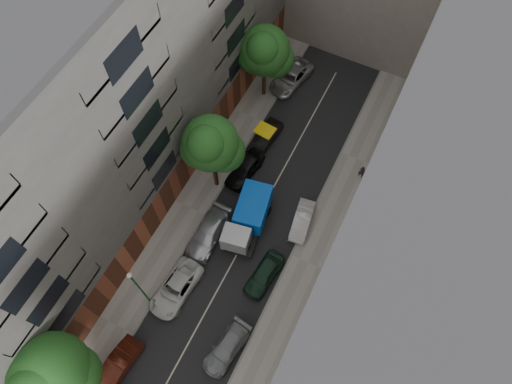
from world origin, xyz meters
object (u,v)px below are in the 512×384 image
Objects in this scene: car_left_3 at (208,233)px; car_right_3 at (302,221)px; tarp_truck at (248,217)px; car_left_5 at (265,138)px; tree_near at (51,376)px; car_left_4 at (245,169)px; car_left_6 at (291,77)px; tree_mid at (211,146)px; car_right_1 at (227,348)px; lamp_post at (138,286)px; tree_far at (265,53)px; car_left_2 at (176,288)px; car_left_1 at (117,366)px; pedestrian at (362,172)px; car_right_2 at (264,274)px.

car_right_3 is (6.40, 4.52, -0.11)m from car_left_3.
tarp_truck is at bearing -161.17° from car_right_3.
car_left_5 is 0.53× the size of tree_near.
car_left_4 is at bearing -85.70° from car_left_5.
car_left_6 is 14.77m from tree_mid.
car_right_3 is at bearing 94.33° from car_right_1.
tree_near is 7.41m from lamp_post.
car_right_1 is (6.40, -25.40, -0.09)m from car_left_6.
tree_near is at bearing -90.29° from tree_far.
car_left_2 is 15.66m from car_left_5.
car_left_4 is at bearing -76.60° from car_left_6.
car_left_1 is at bearing -136.06° from car_right_1.
tree_mid reaches higher than car_right_1.
car_left_6 is (0.00, 30.00, 0.01)m from car_left_1.
tree_mid is at bearing 171.32° from car_right_3.
car_left_6 is 0.64× the size of tree_far.
car_right_3 is 14.96m from tree_far.
car_left_4 is at bearing 120.43° from car_right_1.
tree_near reaches higher than car_left_3.
car_left_4 is 2.97× the size of pedestrian.
tree_far is at bearing 98.99° from car_left_3.
car_right_2 is 16.06m from tree_near.
car_left_6 reaches higher than car_left_5.
car_left_3 is at bearing 91.53° from car_left_1.
lamp_post reaches higher than car_left_6.
pedestrian is at bearing 59.18° from lamp_post.
lamp_post reaches higher than car_left_3.
car_right_3 is at bearing -12.13° from car_left_4.
car_right_3 is at bearing 17.11° from tarp_truck.
car_left_4 is (-0.11, 6.78, 0.00)m from car_left_3.
car_right_3 is 0.57× the size of lamp_post.
lamp_post is at bearing -88.45° from car_left_4.
car_left_2 is at bearing -84.00° from car_left_5.
tree_mid reaches higher than tarp_truck.
car_left_3 is at bearing -69.42° from tree_mid.
car_right_2 reaches higher than car_left_5.
tree_near reaches higher than car_right_1.
tree_far reaches higher than tree_near.
lamp_post is (-7.80, -11.27, 3.67)m from car_right_3.
car_left_5 is 12.88m from car_right_2.
car_right_3 is at bearing -37.41° from car_left_5.
lamp_post reaches higher than car_left_4.
tree_mid is (-4.15, 2.07, 4.85)m from tarp_truck.
car_left_5 is 8.42m from tree_mid.
tree_mid reaches higher than car_left_4.
car_left_2 is at bearing -79.96° from tree_mid.
car_left_6 is 25.19m from lamp_post.
car_left_5 is at bearing 74.22° from tree_mid.
lamp_post is (-0.60, 5.08, 3.58)m from car_left_1.
car_left_1 is 5.57m from tree_near.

